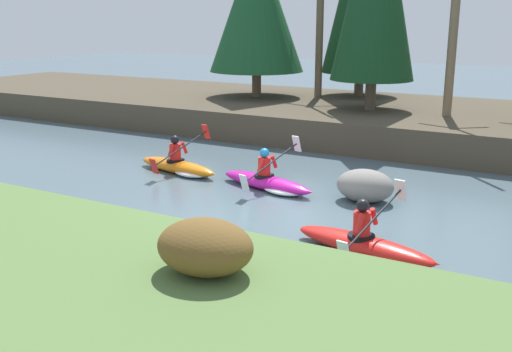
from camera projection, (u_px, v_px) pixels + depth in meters
ground_plane at (266, 217)px, 12.50m from camera, size 90.00×90.00×0.00m
riverbank_near at (48, 318)px, 7.58m from camera, size 44.00×6.33×0.70m
riverbank_far at (405, 122)px, 20.92m from camera, size 44.00×8.09×0.99m
conifer_tree_far_left at (257, 4)px, 22.94m from camera, size 3.67×3.67×6.09m
bare_tree_upstream at (321, 30)px, 22.91m from camera, size 3.03×2.99×5.44m
bare_tree_mid_upstream at (454, 41)px, 18.59m from camera, size 2.78×2.74×4.96m
shrub_clump_second at (205, 247)px, 8.00m from camera, size 1.36×1.13×0.73m
kayaker_lead at (369, 245)px, 10.40m from camera, size 2.79×2.06×1.20m
kayaker_middle at (269, 182)px, 14.40m from camera, size 2.79×2.05×1.20m
kayaker_trailing at (180, 166)px, 15.95m from camera, size 2.79×2.06×1.20m
boulder_midstream at (365, 186)px, 13.46m from camera, size 1.31×1.02×0.74m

